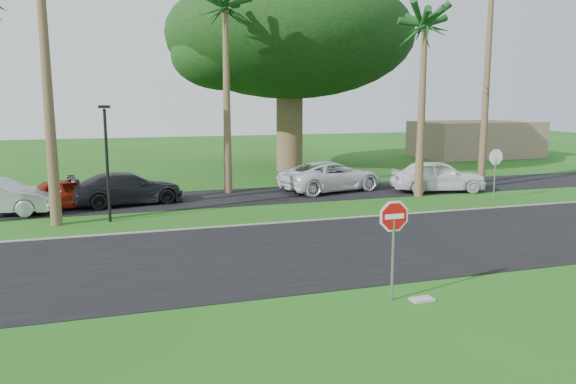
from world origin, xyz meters
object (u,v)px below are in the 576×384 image
Objects in this scene: stop_sign_near at (394,230)px; car_pickup at (438,176)px; car_red at (70,194)px; car_minivan at (331,177)px; car_dark at (128,189)px; stop_sign_far at (495,164)px.

stop_sign_near reaches higher than car_pickup.
car_minivan is at bearing -98.06° from car_red.
car_pickup reaches higher than car_dark.
car_pickup is (5.36, -1.88, 0.05)m from car_minivan.
car_red is at bearing 99.80° from car_pickup.
stop_sign_near is 0.64× the size of car_red.
car_red is at bearing -11.02° from stop_sign_far.
car_pickup reaches higher than car_red.
car_dark is at bearing -95.32° from car_red.
car_red is (-8.17, 14.83, -1.08)m from stop_sign_near.
stop_sign_near is at bearing 43.73° from stop_sign_far.
car_red is at bearing 80.36° from car_minivan.
stop_sign_far is 0.46× the size of car_minivan.
stop_sign_far is 0.51× the size of car_dark.
car_red is 0.83× the size of car_pickup.
stop_sign_far is at bearing 43.73° from stop_sign_near.
car_red is 0.80× the size of car_dark.
car_pickup is at bearing 53.75° from stop_sign_near.
stop_sign_near is at bearing -169.41° from car_dark.
car_red is 18.39m from car_pickup.
car_minivan is at bearing -96.39° from car_dark.
stop_sign_far is (11.50, 11.00, 0.00)m from stop_sign_near.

